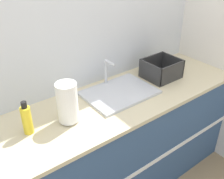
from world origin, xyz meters
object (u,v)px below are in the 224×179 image
object	(u,v)px
sink	(119,92)
paper_towel_roll	(67,103)
dish_rack	(161,70)
bottle_yellow	(27,119)

from	to	relation	value
sink	paper_towel_roll	size ratio (longest dim) A/B	1.92
paper_towel_roll	dish_rack	size ratio (longest dim) A/B	0.97
sink	paper_towel_roll	world-z (taller)	paper_towel_roll
dish_rack	bottle_yellow	size ratio (longest dim) A/B	1.29
dish_rack	sink	bearing A→B (deg)	179.81
paper_towel_roll	bottle_yellow	world-z (taller)	paper_towel_roll
dish_rack	bottle_yellow	xyz separation A→B (m)	(-1.19, -0.02, 0.04)
paper_towel_roll	sink	bearing A→B (deg)	8.75
dish_rack	paper_towel_roll	bearing A→B (deg)	-175.60
sink	paper_towel_roll	xyz separation A→B (m)	(-0.48, -0.07, 0.13)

